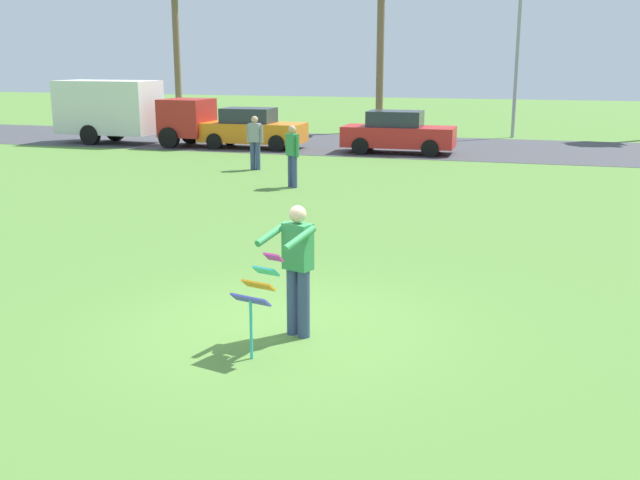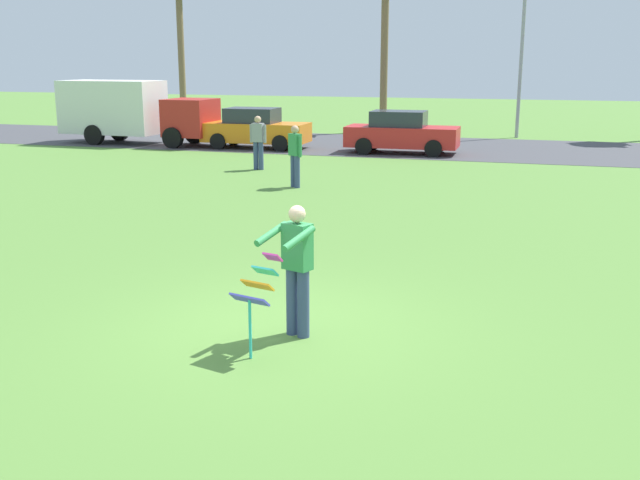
{
  "view_description": "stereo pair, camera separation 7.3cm",
  "coord_description": "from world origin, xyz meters",
  "px_view_note": "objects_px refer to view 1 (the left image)",
  "views": [
    {
      "loc": [
        3.19,
        -8.94,
        3.53
      ],
      "look_at": [
        0.32,
        0.8,
        1.05
      ],
      "focal_mm": 41.91,
      "sensor_mm": 36.0,
      "label": 1
    },
    {
      "loc": [
        3.26,
        -8.92,
        3.53
      ],
      "look_at": [
        0.32,
        0.8,
        1.05
      ],
      "focal_mm": 41.91,
      "sensor_mm": 36.0,
      "label": 2
    }
  ],
  "objects_px": {
    "parked_truck_red_cab": "(126,110)",
    "parked_car_red": "(398,133)",
    "person_kite_flyer": "(297,266)",
    "kite_held": "(258,289)",
    "parked_car_orange": "(252,129)",
    "person_walker_far": "(255,141)",
    "person_walker_near": "(292,154)",
    "streetlight_pole": "(518,47)"
  },
  "relations": [
    {
      "from": "parked_truck_red_cab",
      "to": "streetlight_pole",
      "type": "distance_m",
      "value": 17.42
    },
    {
      "from": "parked_truck_red_cab",
      "to": "parked_car_red",
      "type": "xyz_separation_m",
      "value": [
        11.58,
        0.0,
        -0.64
      ]
    },
    {
      "from": "parked_truck_red_cab",
      "to": "person_walker_near",
      "type": "height_order",
      "value": "parked_truck_red_cab"
    },
    {
      "from": "parked_truck_red_cab",
      "to": "person_walker_far",
      "type": "height_order",
      "value": "parked_truck_red_cab"
    },
    {
      "from": "parked_truck_red_cab",
      "to": "person_walker_near",
      "type": "relative_size",
      "value": 3.91
    },
    {
      "from": "parked_car_red",
      "to": "person_walker_near",
      "type": "distance_m",
      "value": 8.57
    },
    {
      "from": "kite_held",
      "to": "person_walker_far",
      "type": "xyz_separation_m",
      "value": [
        -5.7,
        14.56,
        0.1
      ]
    },
    {
      "from": "parked_car_orange",
      "to": "person_walker_near",
      "type": "xyz_separation_m",
      "value": [
        4.55,
        -8.45,
        0.16
      ]
    },
    {
      "from": "parked_car_orange",
      "to": "parked_car_red",
      "type": "relative_size",
      "value": 1.0
    },
    {
      "from": "parked_car_red",
      "to": "streetlight_pole",
      "type": "bearing_deg",
      "value": 61.94
    },
    {
      "from": "person_walker_near",
      "to": "parked_car_red",
      "type": "bearing_deg",
      "value": 80.63
    },
    {
      "from": "streetlight_pole",
      "to": "person_walker_near",
      "type": "xyz_separation_m",
      "value": [
        -5.36,
        -15.89,
        -3.06
      ]
    },
    {
      "from": "parked_car_red",
      "to": "person_walker_near",
      "type": "height_order",
      "value": "person_walker_near"
    },
    {
      "from": "person_kite_flyer",
      "to": "person_walker_far",
      "type": "distance_m",
      "value": 15.07
    },
    {
      "from": "parked_car_orange",
      "to": "streetlight_pole",
      "type": "relative_size",
      "value": 0.6
    },
    {
      "from": "parked_car_red",
      "to": "person_walker_far",
      "type": "bearing_deg",
      "value": -123.32
    },
    {
      "from": "kite_held",
      "to": "parked_car_orange",
      "type": "bearing_deg",
      "value": 111.7
    },
    {
      "from": "kite_held",
      "to": "parked_car_orange",
      "type": "relative_size",
      "value": 0.29
    },
    {
      "from": "parked_car_orange",
      "to": "person_walker_far",
      "type": "distance_m",
      "value": 6.0
    },
    {
      "from": "parked_car_orange",
      "to": "parked_car_red",
      "type": "distance_m",
      "value": 5.94
    },
    {
      "from": "person_kite_flyer",
      "to": "parked_car_orange",
      "type": "distance_m",
      "value": 21.06
    },
    {
      "from": "parked_car_orange",
      "to": "person_walker_far",
      "type": "relative_size",
      "value": 2.44
    },
    {
      "from": "person_kite_flyer",
      "to": "streetlight_pole",
      "type": "xyz_separation_m",
      "value": [
        1.65,
        26.81,
        3.05
      ]
    },
    {
      "from": "kite_held",
      "to": "parked_car_red",
      "type": "xyz_separation_m",
      "value": [
        -2.06,
        20.1,
        -0.06
      ]
    },
    {
      "from": "parked_car_red",
      "to": "person_walker_near",
      "type": "bearing_deg",
      "value": -99.37
    },
    {
      "from": "parked_truck_red_cab",
      "to": "parked_car_red",
      "type": "distance_m",
      "value": 11.6
    },
    {
      "from": "person_kite_flyer",
      "to": "kite_held",
      "type": "xyz_separation_m",
      "value": [
        -0.25,
        -0.72,
        -0.12
      ]
    },
    {
      "from": "streetlight_pole",
      "to": "person_walker_far",
      "type": "distance_m",
      "value": 15.34
    },
    {
      "from": "kite_held",
      "to": "parked_car_red",
      "type": "height_order",
      "value": "parked_car_red"
    },
    {
      "from": "person_kite_flyer",
      "to": "parked_truck_red_cab",
      "type": "bearing_deg",
      "value": 125.64
    },
    {
      "from": "kite_held",
      "to": "parked_car_red",
      "type": "bearing_deg",
      "value": 95.85
    },
    {
      "from": "parked_car_red",
      "to": "person_walker_far",
      "type": "height_order",
      "value": "person_walker_far"
    },
    {
      "from": "kite_held",
      "to": "person_walker_far",
      "type": "bearing_deg",
      "value": 111.37
    },
    {
      "from": "person_kite_flyer",
      "to": "person_walker_far",
      "type": "xyz_separation_m",
      "value": [
        -5.95,
        13.84,
        -0.02
      ]
    },
    {
      "from": "parked_truck_red_cab",
      "to": "parked_car_red",
      "type": "bearing_deg",
      "value": 0.0
    },
    {
      "from": "streetlight_pole",
      "to": "person_walker_near",
      "type": "height_order",
      "value": "streetlight_pole"
    },
    {
      "from": "kite_held",
      "to": "person_walker_near",
      "type": "xyz_separation_m",
      "value": [
        -3.45,
        11.65,
        0.1
      ]
    },
    {
      "from": "parked_car_orange",
      "to": "streetlight_pole",
      "type": "distance_m",
      "value": 12.79
    },
    {
      "from": "parked_car_orange",
      "to": "streetlight_pole",
      "type": "xyz_separation_m",
      "value": [
        9.9,
        7.43,
        3.22
      ]
    },
    {
      "from": "parked_car_red",
      "to": "person_walker_near",
      "type": "relative_size",
      "value": 2.44
    },
    {
      "from": "parked_truck_red_cab",
      "to": "streetlight_pole",
      "type": "xyz_separation_m",
      "value": [
        15.55,
        7.43,
        2.59
      ]
    },
    {
      "from": "person_kite_flyer",
      "to": "kite_held",
      "type": "height_order",
      "value": "person_kite_flyer"
    }
  ]
}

